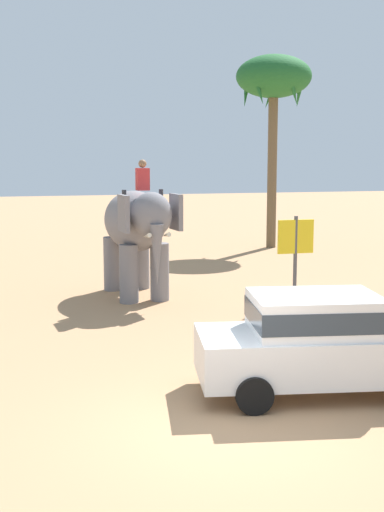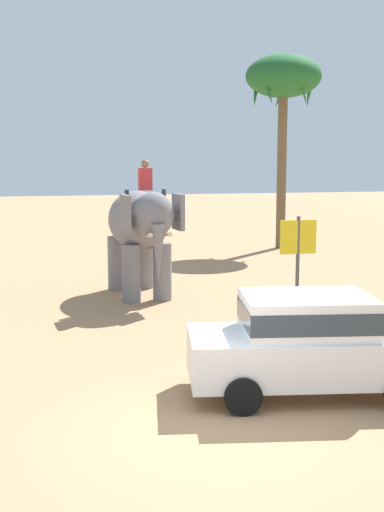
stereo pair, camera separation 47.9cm
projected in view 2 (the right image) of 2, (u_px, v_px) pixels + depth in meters
The scene contains 5 objects.
ground_plane at pixel (219, 432), 9.91m from camera, with size 120.00×120.00×0.00m, color tan.
car_sedan_foreground at pixel (310, 341), 11.34m from camera, with size 4.33×2.38×1.70m.
elephant_with_mahout at pixel (140, 227), 19.15m from camera, with size 1.90×3.95×3.88m.
palm_tree_behind_elephant at pixel (283, 82), 28.66m from camera, with size 3.20×3.20×8.20m.
signboard_yellow at pixel (298, 243), 18.03m from camera, with size 1.00×0.10×2.40m.
Camera 2 is at (-2.57, -9.08, 3.99)m, focal length 47.74 mm.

